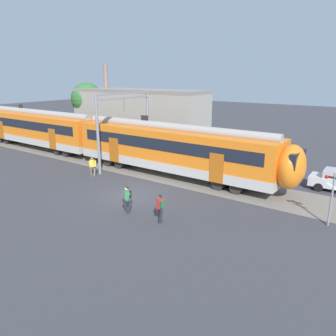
% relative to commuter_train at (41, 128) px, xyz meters
% --- Properties ---
extents(ground_plane, '(160.00, 160.00, 0.00)m').
position_rel_commuter_train_xyz_m(ground_plane, '(18.30, -5.44, -2.25)').
color(ground_plane, '#38383D').
extents(track_bed, '(80.00, 4.40, 0.01)m').
position_rel_commuter_train_xyz_m(track_bed, '(6.81, 0.01, -2.25)').
color(track_bed, slate).
rests_on(track_bed, ground).
extents(commuter_train, '(56.65, 3.07, 4.73)m').
position_rel_commuter_train_xyz_m(commuter_train, '(0.00, 0.00, 0.00)').
color(commuter_train, '#B2ADA8').
rests_on(commuter_train, ground).
extents(pedestrian_yellow, '(0.52, 0.71, 1.67)m').
position_rel_commuter_train_xyz_m(pedestrian_yellow, '(12.92, -4.05, -1.26)').
color(pedestrian_yellow, '#6B6051').
rests_on(pedestrian_yellow, ground).
extents(pedestrian_green, '(0.69, 0.50, 1.67)m').
position_rel_commuter_train_xyz_m(pedestrian_green, '(20.19, -7.83, -1.26)').
color(pedestrian_green, '#28282D').
rests_on(pedestrian_green, ground).
extents(pedestrian_red, '(0.60, 0.62, 1.67)m').
position_rel_commuter_train_xyz_m(pedestrian_red, '(22.62, -7.80, -1.26)').
color(pedestrian_red, '#28282D').
rests_on(pedestrian_red, ground).
extents(catenary_gantry, '(0.24, 6.64, 6.53)m').
position_rel_commuter_train_xyz_m(catenary_gantry, '(12.81, 0.01, 2.06)').
color(catenary_gantry, gray).
rests_on(catenary_gantry, ground).
extents(crossing_signal, '(0.96, 0.22, 3.00)m').
position_rel_commuter_train_xyz_m(crossing_signal, '(30.32, -2.71, -0.24)').
color(crossing_signal, gray).
rests_on(crossing_signal, ground).
extents(background_building, '(17.35, 5.00, 9.20)m').
position_rel_commuter_train_xyz_m(background_building, '(6.68, 8.91, 0.95)').
color(background_building, gray).
rests_on(background_building, ground).
extents(street_tree_left, '(4.18, 4.18, 7.08)m').
position_rel_commuter_train_xyz_m(street_tree_left, '(-1.43, 8.17, 2.72)').
color(street_tree_left, brown).
rests_on(street_tree_left, ground).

